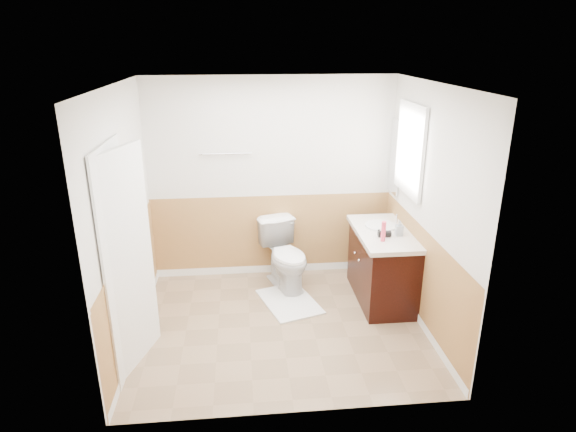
{
  "coord_description": "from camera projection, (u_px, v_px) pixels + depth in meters",
  "views": [
    {
      "loc": [
        -0.37,
        -4.48,
        2.87
      ],
      "look_at": [
        0.1,
        0.25,
        1.15
      ],
      "focal_mm": 30.34,
      "sensor_mm": 36.0,
      "label": 1
    }
  ],
  "objects": [
    {
      "name": "floor",
      "position": [
        281.0,
        325.0,
        5.2
      ],
      "size": [
        3.0,
        3.0,
        0.0
      ],
      "primitive_type": "plane",
      "color": "#8C7051",
      "rests_on": "ground"
    },
    {
      "name": "ceiling",
      "position": [
        280.0,
        84.0,
        4.35
      ],
      "size": [
        3.0,
        3.0,
        0.0
      ],
      "primitive_type": "plane",
      "rotation": [
        3.14,
        0.0,
        0.0
      ],
      "color": "white",
      "rests_on": "floor"
    },
    {
      "name": "wall_back",
      "position": [
        272.0,
        180.0,
        5.99
      ],
      "size": [
        3.0,
        0.0,
        3.0
      ],
      "primitive_type": "plane",
      "rotation": [
        1.57,
        0.0,
        0.0
      ],
      "color": "silver",
      "rests_on": "floor"
    },
    {
      "name": "wall_front",
      "position": [
        295.0,
        275.0,
        3.56
      ],
      "size": [
        3.0,
        0.0,
        3.0
      ],
      "primitive_type": "plane",
      "rotation": [
        -1.57,
        0.0,
        0.0
      ],
      "color": "silver",
      "rests_on": "floor"
    },
    {
      "name": "wall_left",
      "position": [
        124.0,
        221.0,
        4.63
      ],
      "size": [
        0.0,
        3.0,
        3.0
      ],
      "primitive_type": "plane",
      "rotation": [
        1.57,
        0.0,
        1.57
      ],
      "color": "silver",
      "rests_on": "floor"
    },
    {
      "name": "wall_right",
      "position": [
        428.0,
        210.0,
        4.91
      ],
      "size": [
        0.0,
        3.0,
        3.0
      ],
      "primitive_type": "plane",
      "rotation": [
        1.57,
        0.0,
        -1.57
      ],
      "color": "silver",
      "rests_on": "floor"
    },
    {
      "name": "wainscot_back",
      "position": [
        272.0,
        236.0,
        6.23
      ],
      "size": [
        3.0,
        0.0,
        3.0
      ],
      "primitive_type": "plane",
      "rotation": [
        1.57,
        0.0,
        0.0
      ],
      "color": "#B67D49",
      "rests_on": "floor"
    },
    {
      "name": "wainscot_front",
      "position": [
        295.0,
        360.0,
        3.82
      ],
      "size": [
        3.0,
        0.0,
        3.0
      ],
      "primitive_type": "plane",
      "rotation": [
        -1.57,
        0.0,
        0.0
      ],
      "color": "#B67D49",
      "rests_on": "floor"
    },
    {
      "name": "wainscot_left",
      "position": [
        134.0,
        290.0,
        4.89
      ],
      "size": [
        0.0,
        2.6,
        2.6
      ],
      "primitive_type": "plane",
      "rotation": [
        1.57,
        0.0,
        1.57
      ],
      "color": "#B67D49",
      "rests_on": "floor"
    },
    {
      "name": "wainscot_right",
      "position": [
        420.0,
        277.0,
        5.17
      ],
      "size": [
        0.0,
        2.6,
        2.6
      ],
      "primitive_type": "plane",
      "rotation": [
        1.57,
        0.0,
        -1.57
      ],
      "color": "#B67D49",
      "rests_on": "floor"
    },
    {
      "name": "toilet",
      "position": [
        286.0,
        256.0,
        5.9
      ],
      "size": [
        0.68,
        0.9,
        0.82
      ],
      "primitive_type": "imported",
      "rotation": [
        0.0,
        0.0,
        0.31
      ],
      "color": "white",
      "rests_on": "floor"
    },
    {
      "name": "bath_mat",
      "position": [
        289.0,
        302.0,
        5.65
      ],
      "size": [
        0.77,
        0.93,
        0.02
      ],
      "primitive_type": "cube",
      "rotation": [
        0.0,
        0.0,
        0.31
      ],
      "color": "white",
      "rests_on": "floor"
    },
    {
      "name": "vanity_cabinet",
      "position": [
        382.0,
        267.0,
        5.62
      ],
      "size": [
        0.55,
        1.1,
        0.8
      ],
      "primitive_type": "cube",
      "color": "black",
      "rests_on": "floor"
    },
    {
      "name": "vanity_knob_left",
      "position": [
        359.0,
        260.0,
        5.44
      ],
      "size": [
        0.03,
        0.03,
        0.03
      ],
      "primitive_type": "sphere",
      "color": "silver",
      "rests_on": "vanity_cabinet"
    },
    {
      "name": "vanity_knob_right",
      "position": [
        355.0,
        253.0,
        5.63
      ],
      "size": [
        0.03,
        0.03,
        0.03
      ],
      "primitive_type": "sphere",
      "color": "silver",
      "rests_on": "vanity_cabinet"
    },
    {
      "name": "countertop",
      "position": [
        383.0,
        233.0,
        5.47
      ],
      "size": [
        0.6,
        1.15,
        0.05
      ],
      "primitive_type": "cube",
      "color": "beige",
      "rests_on": "vanity_cabinet"
    },
    {
      "name": "sink_basin",
      "position": [
        381.0,
        226.0,
        5.6
      ],
      "size": [
        0.36,
        0.36,
        0.02
      ],
      "primitive_type": "cylinder",
      "color": "white",
      "rests_on": "countertop"
    },
    {
      "name": "faucet",
      "position": [
        396.0,
        220.0,
        5.6
      ],
      "size": [
        0.02,
        0.02,
        0.14
      ],
      "primitive_type": "cylinder",
      "color": "silver",
      "rests_on": "countertop"
    },
    {
      "name": "lotion_bottle",
      "position": [
        383.0,
        231.0,
        5.16
      ],
      "size": [
        0.05,
        0.05,
        0.22
      ],
      "primitive_type": "cylinder",
      "color": "#EE3D58",
      "rests_on": "countertop"
    },
    {
      "name": "soap_dispenser",
      "position": [
        399.0,
        228.0,
        5.32
      ],
      "size": [
        0.08,
        0.08,
        0.17
      ],
      "primitive_type": "imported",
      "rotation": [
        0.0,
        0.0,
        -0.01
      ],
      "color": "gray",
      "rests_on": "countertop"
    },
    {
      "name": "hair_dryer_body",
      "position": [
        384.0,
        234.0,
        5.3
      ],
      "size": [
        0.14,
        0.07,
        0.07
      ],
      "primitive_type": "cylinder",
      "rotation": [
        0.0,
        1.57,
        0.0
      ],
      "color": "black",
      "rests_on": "countertop"
    },
    {
      "name": "hair_dryer_handle",
      "position": [
        379.0,
        233.0,
        5.4
      ],
      "size": [
        0.03,
        0.03,
        0.07
      ],
      "primitive_type": "cylinder",
      "color": "black",
      "rests_on": "countertop"
    },
    {
      "name": "mirror_panel",
      "position": [
        395.0,
        157.0,
        5.84
      ],
      "size": [
        0.02,
        0.35,
        0.9
      ],
      "primitive_type": "cube",
      "color": "silver",
      "rests_on": "wall_right"
    },
    {
      "name": "window_frame",
      "position": [
        410.0,
        150.0,
        5.29
      ],
      "size": [
        0.04,
        0.8,
        1.0
      ],
      "primitive_type": "cube",
      "color": "white",
      "rests_on": "wall_right"
    },
    {
      "name": "window_glass",
      "position": [
        411.0,
        149.0,
        5.29
      ],
      "size": [
        0.01,
        0.7,
        0.9
      ],
      "primitive_type": "cube",
      "color": "white",
      "rests_on": "wall_right"
    },
    {
      "name": "door",
      "position": [
        127.0,
        262.0,
        4.3
      ],
      "size": [
        0.29,
        0.78,
        2.04
      ],
      "primitive_type": "cube",
      "rotation": [
        0.0,
        0.0,
        -0.31
      ],
      "color": "white",
      "rests_on": "wall_left"
    },
    {
      "name": "door_frame",
      "position": [
        118.0,
        262.0,
        4.29
      ],
      "size": [
        0.02,
        0.92,
        2.1
      ],
      "primitive_type": "cube",
      "color": "white",
      "rests_on": "wall_left"
    },
    {
      "name": "door_knob",
      "position": [
        142.0,
        254.0,
        4.64
      ],
      "size": [
        0.06,
        0.06,
        0.06
      ],
      "primitive_type": "sphere",
      "color": "silver",
      "rests_on": "door"
    },
    {
      "name": "towel_bar",
      "position": [
        225.0,
        154.0,
        5.77
      ],
      "size": [
        0.62,
        0.02,
        0.02
      ],
      "primitive_type": "cylinder",
      "rotation": [
        0.0,
        1.57,
        0.0
      ],
      "color": "silver",
      "rests_on": "wall_back"
    },
    {
      "name": "tp_holder_bar",
      "position": [
        265.0,
        224.0,
        6.1
      ],
      "size": [
        0.14,
        0.02,
        0.02
      ],
      "primitive_type": "cylinder",
      "rotation": [
        0.0,
        1.57,
        0.0
      ],
      "color": "silver",
      "rests_on": "wall_back"
    },
    {
      "name": "tp_roll",
      "position": [
        265.0,
        224.0,
        6.1
      ],
      "size": [
        0.1,
        0.11,
        0.11
      ],
      "primitive_type": "cylinder",
      "rotation": [
        0.0,
        1.57,
        0.0
      ],
      "color": "white",
      "rests_on": "tp_holder_bar"
    },
    {
      "name": "tp_sheet",
      "position": [
        265.0,
        232.0,
        6.14
      ],
      "size": [
        0.1,
        0.01,
        0.16
      ],
      "primitive_type": "cube",
      "color": "white",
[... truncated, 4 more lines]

